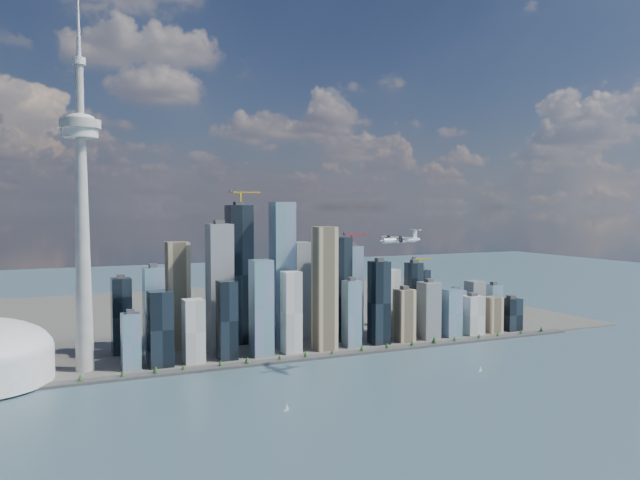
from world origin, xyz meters
name	(u,v)px	position (x,y,z in m)	size (l,w,h in m)	color
ground	(372,408)	(0.00, 0.00, 0.00)	(4000.00, 4000.00, 0.00)	#304954
seawall	(294,359)	(0.00, 250.00, 2.00)	(1100.00, 22.00, 4.00)	#383838
land	(218,314)	(0.00, 700.00, 1.50)	(1400.00, 900.00, 3.00)	#4C4C47
shoreline_trees	(294,355)	(0.00, 250.00, 8.78)	(960.53, 7.20, 8.80)	#3F2D1E
skyscraper_cluster	(307,298)	(59.62, 336.82, 82.27)	(736.00, 142.00, 264.66)	black
needle_tower	(82,209)	(-300.00, 310.00, 235.84)	(56.00, 56.00, 550.50)	gray
airplane	(400,239)	(105.80, 111.39, 192.78)	(74.43, 66.12, 18.19)	silver
sailboat_west	(287,408)	(-96.28, 32.66, 3.07)	(6.85, 1.82, 9.57)	white
sailboat_east	(480,370)	(223.19, 80.01, 2.69)	(6.04, 1.86, 8.38)	white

